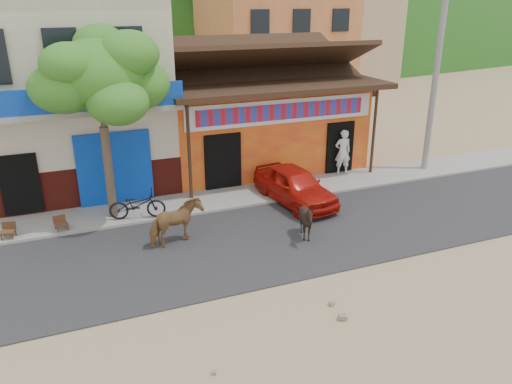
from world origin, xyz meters
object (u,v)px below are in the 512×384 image
cow_tan (176,223)px  cafe_chair_left (7,225)px  red_car (295,185)px  tree (104,127)px  pedestrian (343,152)px  utility_pole (436,72)px  cafe_chair_right (60,218)px  scooter (137,205)px  cow_dark (306,221)px

cow_tan → cafe_chair_left: (-4.64, 2.09, -0.17)m
red_car → tree: bearing=162.7°
cow_tan → red_car: 4.88m
tree → cow_tan: tree is taller
cow_tan → pedestrian: pedestrian is taller
utility_pole → cafe_chair_right: bearing=-177.2°
utility_pole → tree: bearing=-179.1°
red_car → utility_pole: bearing=2.2°
utility_pole → scooter: utility_pole is taller
scooter → cafe_chair_right: (-2.36, 0.00, -0.07)m
pedestrian → cafe_chair_right: (-10.83, -1.40, -0.52)m
utility_pole → cafe_chair_left: 16.34m
cafe_chair_right → red_car: bearing=-16.4°
cow_dark → cafe_chair_right: cow_dark is taller
red_car → scooter: 5.43m
cow_tan → scooter: cow_tan is taller
cafe_chair_left → cafe_chair_right: cafe_chair_left is taller
cow_dark → scooter: cow_dark is taller
red_car → cafe_chair_right: size_ratio=4.75×
cafe_chair_right → cafe_chair_left: bearing=167.3°
cow_dark → cafe_chair_left: (-8.33, 3.21, -0.09)m
red_car → cafe_chair_left: 9.27m
scooter → cafe_chair_left: size_ratio=2.15×
tree → pedestrian: 9.47m
tree → red_car: tree is taller
cow_tan → red_car: bearing=-91.2°
tree → scooter: bearing=-34.6°
utility_pole → red_car: bearing=-169.8°
cow_dark → red_car: red_car is taller
cafe_chair_left → cafe_chair_right: 1.49m
cafe_chair_left → tree: bearing=21.8°
scooter → cafe_chair_right: 2.36m
scooter → cafe_chair_right: bearing=102.6°
cow_tan → tree: bearing=10.1°
cow_tan → cafe_chair_left: cow_tan is taller
tree → scooter: size_ratio=3.34×
cow_dark → cow_tan: bearing=-138.1°
red_car → cafe_chair_right: 7.78m
cow_dark → red_car: (0.93, 2.71, 0.06)m
pedestrian → tree: bearing=14.6°
cow_dark → pedestrian: (3.99, 4.61, 0.41)m
utility_pole → cafe_chair_left: size_ratio=9.58×
cafe_chair_left → scooter: bearing=12.7°
cow_dark → cafe_chair_left: size_ratio=1.40×
red_car → pedestrian: size_ratio=2.07×
red_car → cafe_chair_left: bearing=168.9°
cow_dark → cafe_chair_left: bearing=-142.3°
utility_pole → cow_dark: bearing=-152.8°
cow_dark → scooter: (-4.48, 3.21, -0.03)m
utility_pole → cafe_chair_right: size_ratio=10.03×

